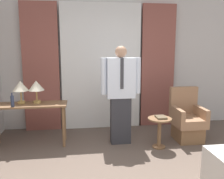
{
  "coord_description": "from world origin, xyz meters",
  "views": [
    {
      "loc": [
        -0.5,
        -2.33,
        1.75
      ],
      "look_at": [
        0.07,
        1.74,
        1.01
      ],
      "focal_mm": 40.0,
      "sensor_mm": 36.0,
      "label": 1
    }
  ],
  "objects_px": {
    "desk": "(29,111)",
    "armchair": "(187,121)",
    "person": "(121,92)",
    "side_table": "(159,128)",
    "table_lamp_left": "(20,87)",
    "book": "(161,117)",
    "bottle_near_edge": "(12,101)",
    "table_lamp_right": "(36,86)"
  },
  "relations": [
    {
      "from": "bottle_near_edge",
      "to": "armchair",
      "type": "distance_m",
      "value": 3.11
    },
    {
      "from": "desk",
      "to": "book",
      "type": "relative_size",
      "value": 6.23
    },
    {
      "from": "armchair",
      "to": "table_lamp_left",
      "type": "bearing_deg",
      "value": 176.17
    },
    {
      "from": "table_lamp_left",
      "to": "armchair",
      "type": "distance_m",
      "value": 3.06
    },
    {
      "from": "table_lamp_right",
      "to": "person",
      "type": "bearing_deg",
      "value": -7.19
    },
    {
      "from": "person",
      "to": "book",
      "type": "distance_m",
      "value": 0.81
    },
    {
      "from": "table_lamp_left",
      "to": "side_table",
      "type": "bearing_deg",
      "value": -11.92
    },
    {
      "from": "armchair",
      "to": "side_table",
      "type": "relative_size",
      "value": 1.83
    },
    {
      "from": "desk",
      "to": "armchair",
      "type": "bearing_deg",
      "value": -2.6
    },
    {
      "from": "desk",
      "to": "bottle_near_edge",
      "type": "bearing_deg",
      "value": -144.74
    },
    {
      "from": "person",
      "to": "side_table",
      "type": "relative_size",
      "value": 3.3
    },
    {
      "from": "armchair",
      "to": "side_table",
      "type": "height_order",
      "value": "armchair"
    },
    {
      "from": "desk",
      "to": "person",
      "type": "bearing_deg",
      "value": -4.11
    },
    {
      "from": "desk",
      "to": "armchair",
      "type": "xyz_separation_m",
      "value": [
        2.84,
        -0.13,
        -0.27
      ]
    },
    {
      "from": "desk",
      "to": "side_table",
      "type": "relative_size",
      "value": 2.47
    },
    {
      "from": "desk",
      "to": "bottle_near_edge",
      "type": "distance_m",
      "value": 0.35
    },
    {
      "from": "table_lamp_left",
      "to": "desk",
      "type": "bearing_deg",
      "value": -27.93
    },
    {
      "from": "armchair",
      "to": "side_table",
      "type": "xyz_separation_m",
      "value": [
        -0.63,
        -0.3,
        0.0
      ]
    },
    {
      "from": "bottle_near_edge",
      "to": "person",
      "type": "bearing_deg",
      "value": 1.39
    },
    {
      "from": "table_lamp_left",
      "to": "book",
      "type": "relative_size",
      "value": 1.9
    },
    {
      "from": "table_lamp_right",
      "to": "person",
      "type": "height_order",
      "value": "person"
    },
    {
      "from": "table_lamp_left",
      "to": "armchair",
      "type": "relative_size",
      "value": 0.41
    },
    {
      "from": "table_lamp_right",
      "to": "armchair",
      "type": "relative_size",
      "value": 0.41
    },
    {
      "from": "bottle_near_edge",
      "to": "book",
      "type": "height_order",
      "value": "bottle_near_edge"
    },
    {
      "from": "table_lamp_right",
      "to": "armchair",
      "type": "xyz_separation_m",
      "value": [
        2.71,
        -0.2,
        -0.68
      ]
    },
    {
      "from": "person",
      "to": "book",
      "type": "relative_size",
      "value": 8.32
    },
    {
      "from": "table_lamp_left",
      "to": "bottle_near_edge",
      "type": "xyz_separation_m",
      "value": [
        -0.09,
        -0.23,
        -0.2
      ]
    },
    {
      "from": "table_lamp_left",
      "to": "table_lamp_right",
      "type": "relative_size",
      "value": 1.0
    },
    {
      "from": "desk",
      "to": "book",
      "type": "xyz_separation_m",
      "value": [
        2.23,
        -0.43,
        -0.08
      ]
    },
    {
      "from": "table_lamp_right",
      "to": "book",
      "type": "bearing_deg",
      "value": -13.32
    },
    {
      "from": "armchair",
      "to": "book",
      "type": "relative_size",
      "value": 4.63
    },
    {
      "from": "bottle_near_edge",
      "to": "person",
      "type": "relative_size",
      "value": 0.13
    },
    {
      "from": "desk",
      "to": "table_lamp_left",
      "type": "height_order",
      "value": "table_lamp_left"
    },
    {
      "from": "desk",
      "to": "table_lamp_right",
      "type": "distance_m",
      "value": 0.44
    },
    {
      "from": "side_table",
      "to": "table_lamp_right",
      "type": "bearing_deg",
      "value": 166.62
    },
    {
      "from": "table_lamp_right",
      "to": "bottle_near_edge",
      "type": "bearing_deg",
      "value": -147.33
    },
    {
      "from": "person",
      "to": "armchair",
      "type": "xyz_separation_m",
      "value": [
        1.25,
        -0.02,
        -0.58
      ]
    },
    {
      "from": "person",
      "to": "armchair",
      "type": "bearing_deg",
      "value": -0.69
    },
    {
      "from": "desk",
      "to": "side_table",
      "type": "height_order",
      "value": "desk"
    },
    {
      "from": "bottle_near_edge",
      "to": "side_table",
      "type": "relative_size",
      "value": 0.44
    },
    {
      "from": "table_lamp_right",
      "to": "bottle_near_edge",
      "type": "xyz_separation_m",
      "value": [
        -0.36,
        -0.23,
        -0.2
      ]
    },
    {
      "from": "table_lamp_right",
      "to": "book",
      "type": "height_order",
      "value": "table_lamp_right"
    }
  ]
}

